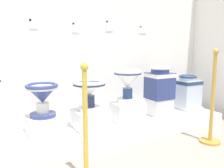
% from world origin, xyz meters
% --- Properties ---
extents(wall_back, '(3.92, 0.06, 3.09)m').
position_xyz_m(wall_back, '(1.86, 2.85, 1.55)').
color(wall_back, white).
rests_on(wall_back, ground_plane).
extents(display_platform, '(3.26, 0.80, 0.11)m').
position_xyz_m(display_platform, '(1.86, 2.40, 0.06)').
color(display_platform, white).
rests_on(display_platform, ground_plane).
extents(plinth_block_slender_white, '(0.35, 0.36, 0.19)m').
position_xyz_m(plinth_block_slender_white, '(1.07, 2.43, 0.20)').
color(plinth_block_slender_white, white).
rests_on(plinth_block_slender_white, display_platform).
extents(antique_toilet_slender_white, '(0.35, 0.35, 0.37)m').
position_xyz_m(antique_toilet_slender_white, '(1.07, 2.43, 0.54)').
color(antique_toilet_slender_white, navy).
rests_on(antique_toilet_slender_white, plinth_block_slender_white).
extents(plinth_block_broad_patterned, '(0.36, 0.36, 0.22)m').
position_xyz_m(plinth_block_broad_patterned, '(1.58, 2.34, 0.22)').
color(plinth_block_broad_patterned, white).
rests_on(plinth_block_broad_patterned, display_platform).
extents(antique_toilet_broad_patterned, '(0.39, 0.39, 0.35)m').
position_xyz_m(antique_toilet_broad_patterned, '(1.58, 2.34, 0.58)').
color(antique_toilet_broad_patterned, white).
rests_on(antique_toilet_broad_patterned, plinth_block_broad_patterned).
extents(plinth_block_tall_cobalt, '(0.39, 0.28, 0.24)m').
position_xyz_m(plinth_block_tall_cobalt, '(2.12, 2.36, 0.23)').
color(plinth_block_tall_cobalt, white).
rests_on(plinth_block_tall_cobalt, display_platform).
extents(antique_toilet_tall_cobalt, '(0.36, 0.36, 0.42)m').
position_xyz_m(antique_toilet_tall_cobalt, '(2.12, 2.36, 0.64)').
color(antique_toilet_tall_cobalt, white).
rests_on(antique_toilet_tall_cobalt, plinth_block_tall_cobalt).
extents(plinth_block_rightmost, '(0.29, 0.28, 0.23)m').
position_xyz_m(plinth_block_rightmost, '(2.66, 2.39, 0.23)').
color(plinth_block_rightmost, white).
rests_on(plinth_block_rightmost, display_platform).
extents(antique_toilet_rightmost, '(0.33, 0.31, 0.44)m').
position_xyz_m(antique_toilet_rightmost, '(2.66, 2.39, 0.57)').
color(antique_toilet_rightmost, navy).
rests_on(antique_toilet_rightmost, plinth_block_rightmost).
extents(plinth_block_central_ornate, '(0.30, 0.39, 0.05)m').
position_xyz_m(plinth_block_central_ornate, '(3.24, 2.45, 0.14)').
color(plinth_block_central_ornate, white).
rests_on(plinth_block_central_ornate, display_platform).
extents(antique_toilet_central_ornate, '(0.33, 0.31, 0.47)m').
position_xyz_m(antique_toilet_central_ornate, '(3.24, 2.45, 0.40)').
color(antique_toilet_central_ornate, silver).
rests_on(antique_toilet_central_ornate, plinth_block_central_ornate).
extents(info_placard_second, '(0.10, 0.01, 0.12)m').
position_xyz_m(info_placard_second, '(1.08, 2.81, 1.33)').
color(info_placard_second, white).
extents(info_placard_third, '(0.10, 0.01, 0.14)m').
position_xyz_m(info_placard_third, '(1.61, 2.81, 1.31)').
color(info_placard_third, white).
extents(info_placard_fourth, '(0.11, 0.01, 0.16)m').
position_xyz_m(info_placard_fourth, '(2.09, 2.81, 1.35)').
color(info_placard_fourth, white).
extents(info_placard_fifth, '(0.12, 0.01, 0.12)m').
position_xyz_m(info_placard_fifth, '(2.65, 2.81, 1.31)').
color(info_placard_fifth, white).
extents(stanchion_post_near_left, '(0.24, 0.24, 0.94)m').
position_xyz_m(stanchion_post_near_left, '(1.20, 1.51, 0.29)').
color(stanchion_post_near_left, gold).
rests_on(stanchion_post_near_left, ground_plane).
extents(stanchion_post_near_right, '(0.22, 0.22, 1.04)m').
position_xyz_m(stanchion_post_near_right, '(2.70, 1.55, 0.35)').
color(stanchion_post_near_right, '#BF8E39').
rests_on(stanchion_post_near_right, ground_plane).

